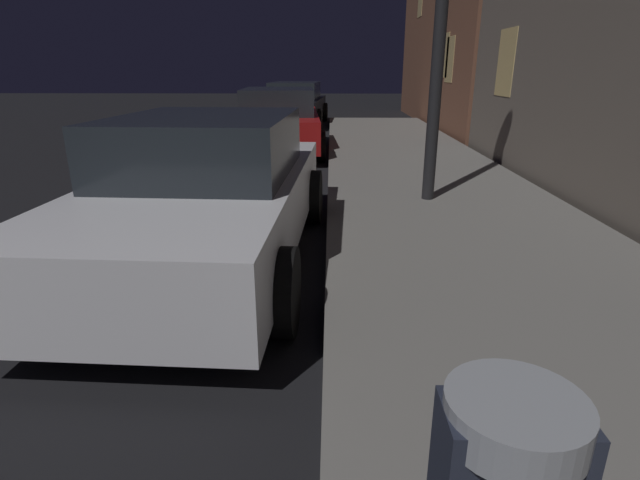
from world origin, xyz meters
name	(u,v)px	position (x,y,z in m)	size (l,w,h in m)	color
car_white	(208,193)	(2.85, 4.21, 0.70)	(2.17, 4.51, 1.43)	silver
car_red	(279,121)	(2.85, 11.01, 0.72)	(2.18, 4.34, 1.43)	maroon
car_black	(296,104)	(2.85, 16.80, 0.72)	(2.14, 4.57, 1.43)	black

